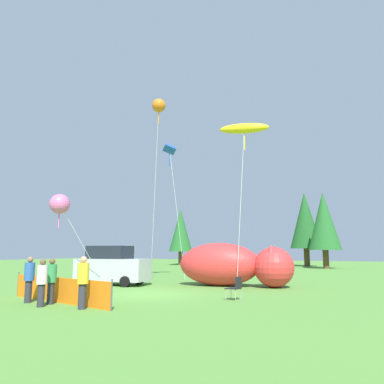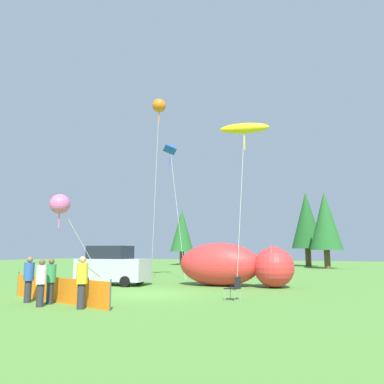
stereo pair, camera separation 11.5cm
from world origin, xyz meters
The scene contains 16 objects.
ground_plane centered at (0.00, 0.00, 0.00)m, with size 120.00×120.00×0.00m, color #548C38.
parked_car centered at (-4.30, 2.99, 1.08)m, with size 4.36×2.37×2.24m.
folding_chair centered at (4.35, -0.26, 0.55)m, with size 0.59×0.59×0.93m.
inflatable_cat centered at (2.24, 5.25, 1.11)m, with size 6.55×2.81×2.40m.
safety_fence centered at (-1.58, -3.81, 0.47)m, with size 6.28×1.54×1.03m.
spectator_in_green_shirt centered at (0.40, -4.69, 0.97)m, with size 0.39×0.39×1.77m.
spectator_in_black_shirt centered at (-2.55, -4.37, 0.94)m, with size 0.38×0.38×1.73m.
spectator_in_yellow_shirt centered at (-1.27, -4.93, 0.91)m, with size 0.36×0.36×1.66m.
spectator_in_grey_shirt centered at (-1.47, -4.29, 0.91)m, with size 0.36×0.36×1.67m.
kite_orange_flower centered at (-3.32, 6.33, 11.84)m, with size 1.09×0.94×12.36m.
kite_yellow_hero centered at (3.07, 5.42, 9.02)m, with size 2.97×2.31×9.42m.
kite_pink_octopus centered at (-5.60, -0.01, 4.43)m, with size 1.94×2.91×4.98m.
kite_blue_box centered at (-3.87, 8.93, 9.29)m, with size 2.27×1.21×9.85m.
horizon_tree_east centered at (1.81, 34.04, 5.72)m, with size 3.91×3.91×9.32m.
horizon_tree_west centered at (4.61, 29.09, 5.20)m, with size 3.55×3.55×8.47m.
horizon_tree_mid centered at (-14.54, 31.24, 4.70)m, with size 3.21×3.21×7.66m.
Camera 1 is at (9.47, -14.87, 1.98)m, focal length 35.00 mm.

